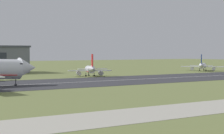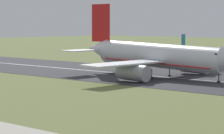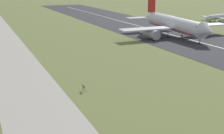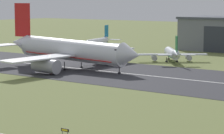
% 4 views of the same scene
% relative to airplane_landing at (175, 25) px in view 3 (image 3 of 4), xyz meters
% --- Properties ---
extents(ground_plane, '(751.08, 751.08, 0.00)m').
position_rel_airplane_landing_xyz_m(ground_plane, '(45.76, -49.07, -5.46)').
color(ground_plane, olive).
extents(taxiway_road, '(383.31, 14.54, 0.05)m').
position_rel_airplane_landing_xyz_m(taxiway_road, '(45.76, -72.21, -5.44)').
color(taxiway_road, '#B2AD9E').
rests_on(taxiway_road, ground_plane).
extents(airplane_landing, '(51.07, 53.85, 19.60)m').
position_rel_airplane_landing_xyz_m(airplane_landing, '(0.00, 0.00, 0.00)').
color(airplane_landing, silver).
rests_on(airplane_landing, ground_plane).
extents(airplane_parked_west, '(22.18, 23.70, 9.71)m').
position_rel_airplane_landing_xyz_m(airplane_parked_west, '(-35.40, 56.35, -2.66)').
color(airplane_parked_west, silver).
rests_on(airplane_parked_west, ground_plane).
extents(runway_sign, '(1.51, 0.13, 1.38)m').
position_rel_airplane_landing_xyz_m(runway_sign, '(52.76, -60.73, -4.44)').
color(runway_sign, '#4C4C51').
rests_on(runway_sign, ground_plane).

